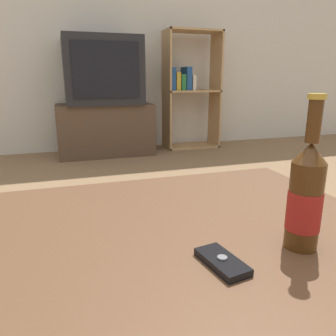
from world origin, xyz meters
name	(u,v)px	position (x,y,z in m)	size (l,w,h in m)	color
back_wall	(69,20)	(0.00, 3.02, 1.30)	(8.00, 0.05, 2.60)	beige
coffee_table	(143,266)	(0.00, 0.00, 0.37)	(1.16, 0.85, 0.43)	brown
tv_stand	(105,130)	(0.27, 2.72, 0.25)	(0.93, 0.45, 0.51)	#4C3828
television	(103,71)	(0.27, 2.72, 0.82)	(0.72, 0.54, 0.63)	black
bookshelf	(188,88)	(1.19, 2.81, 0.65)	(0.59, 0.30, 1.24)	tan
beer_bottle	(305,197)	(0.30, -0.11, 0.53)	(0.07, 0.07, 0.30)	#47280F
cell_phone	(222,262)	(0.12, -0.12, 0.43)	(0.07, 0.12, 0.02)	black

